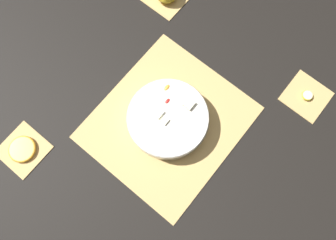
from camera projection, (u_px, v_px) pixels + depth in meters
The scene contains 7 objects.
ground_plane at pixel (168, 123), 1.02m from camera, with size 6.00×6.00×0.00m, color black.
bamboo_mat_center at pixel (168, 122), 1.02m from camera, with size 0.46×0.41×0.01m.
coaster_mat_near_right at pixel (306, 96), 1.04m from camera, with size 0.13×0.13×0.01m.
coaster_mat_far_left at pixel (23, 150), 1.00m from camera, with size 0.13×0.13×0.01m.
fruit_salad_bowl at pixel (168, 119), 0.99m from camera, with size 0.25×0.25×0.07m.
orange_slice_whole at pixel (22, 149), 0.99m from camera, with size 0.08×0.08×0.01m.
banana_coin_single at pixel (307, 95), 1.04m from camera, with size 0.04×0.04×0.01m.
Camera 1 is at (-0.20, -0.17, 0.99)m, focal length 35.00 mm.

